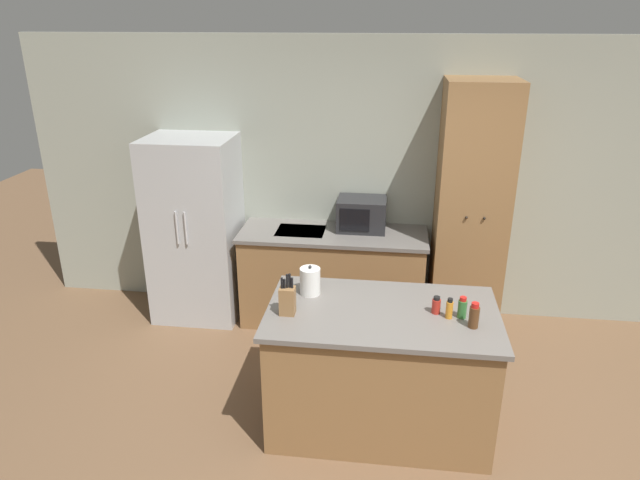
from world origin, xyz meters
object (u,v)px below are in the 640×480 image
object	(u,v)px
microwave	(362,214)
spice_bottle_green_herb	(474,316)
spice_bottle_tall_dark	(436,305)
refrigerator	(195,229)
spice_bottle_short_red	(462,308)
kettle	(310,281)
spice_bottle_amber_oil	(449,309)
knife_block	(287,300)
pantry_cabinet	(471,212)

from	to	relation	value
microwave	spice_bottle_green_herb	bearing A→B (deg)	-64.72
microwave	spice_bottle_tall_dark	world-z (taller)	microwave
refrigerator	spice_bottle_tall_dark	xyz separation A→B (m)	(2.14, -1.42, 0.10)
spice_bottle_tall_dark	microwave	bearing A→B (deg)	110.65
spice_bottle_tall_dark	spice_bottle_short_red	xyz separation A→B (m)	(0.16, -0.04, 0.01)
kettle	refrigerator	bearing A→B (deg)	135.54
spice_bottle_short_red	spice_bottle_amber_oil	size ratio (longest dim) A/B	1.05
microwave	spice_bottle_short_red	bearing A→B (deg)	-64.84
refrigerator	microwave	size ratio (longest dim) A/B	3.93
refrigerator	spice_bottle_green_herb	xyz separation A→B (m)	(2.36, -1.58, 0.12)
refrigerator	spice_bottle_tall_dark	bearing A→B (deg)	-33.65
refrigerator	spice_bottle_amber_oil	distance (m)	2.67
spice_bottle_tall_dark	spice_bottle_amber_oil	bearing A→B (deg)	-35.57
spice_bottle_amber_oil	spice_bottle_green_herb	distance (m)	0.17
knife_block	spice_bottle_tall_dark	xyz separation A→B (m)	(0.97, 0.14, -0.05)
spice_bottle_tall_dark	spice_bottle_short_red	world-z (taller)	spice_bottle_short_red
spice_bottle_amber_oil	microwave	bearing A→B (deg)	112.44
spice_bottle_short_red	spice_bottle_green_herb	world-z (taller)	spice_bottle_green_herb
refrigerator	spice_bottle_amber_oil	xyz separation A→B (m)	(2.22, -1.48, 0.11)
pantry_cabinet	spice_bottle_tall_dark	bearing A→B (deg)	-104.25
spice_bottle_short_red	spice_bottle_green_herb	distance (m)	0.13
spice_bottle_short_red	kettle	distance (m)	1.05
refrigerator	knife_block	size ratio (longest dim) A/B	6.08
knife_block	spice_bottle_green_herb	xyz separation A→B (m)	(1.19, -0.02, -0.02)
knife_block	refrigerator	bearing A→B (deg)	126.85
spice_bottle_amber_oil	kettle	size ratio (longest dim) A/B	0.65
spice_bottle_tall_dark	kettle	bearing A→B (deg)	168.64
knife_block	spice_bottle_short_red	bearing A→B (deg)	4.83
refrigerator	spice_bottle_short_red	world-z (taller)	refrigerator
microwave	spice_bottle_green_herb	xyz separation A→B (m)	(0.81, -1.72, -0.05)
spice_bottle_green_herb	knife_block	bearing A→B (deg)	178.97
refrigerator	knife_block	world-z (taller)	refrigerator
pantry_cabinet	spice_bottle_short_red	distance (m)	1.54
refrigerator	kettle	bearing A→B (deg)	-44.46
refrigerator	microwave	distance (m)	1.57
knife_block	spice_bottle_short_red	world-z (taller)	knife_block
spice_bottle_amber_oil	refrigerator	bearing A→B (deg)	146.28
kettle	microwave	bearing A→B (deg)	78.66
microwave	spice_bottle_green_herb	size ratio (longest dim) A/B	2.58
spice_bottle_amber_oil	kettle	distance (m)	0.97
microwave	spice_bottle_amber_oil	size ratio (longest dim) A/B	3.12
microwave	knife_block	bearing A→B (deg)	-102.73
knife_block	spice_bottle_amber_oil	world-z (taller)	knife_block
refrigerator	spice_bottle_short_red	xyz separation A→B (m)	(2.30, -1.46, 0.11)
pantry_cabinet	kettle	world-z (taller)	pantry_cabinet
microwave	spice_bottle_short_red	xyz separation A→B (m)	(0.75, -1.60, -0.06)
microwave	spice_bottle_tall_dark	size ratio (longest dim) A/B	3.69
refrigerator	spice_bottle_tall_dark	world-z (taller)	refrigerator
spice_bottle_green_herb	kettle	world-z (taller)	kettle
microwave	kettle	xyz separation A→B (m)	(-0.28, -1.38, -0.04)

